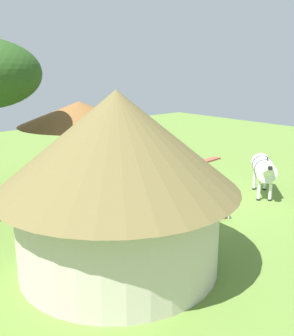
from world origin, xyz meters
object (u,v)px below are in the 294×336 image
patio_chair_east_end (57,185)px  striped_lounge_chair (218,207)px  zebra_nearest_camera (264,168)px  zebra_by_umbrella (163,168)px  thatched_hut (118,175)px  shade_umbrella (79,113)px  patio_chair_near_lawn (57,171)px  patio_dining_table (82,173)px  patio_chair_near_hut (104,169)px  patio_chair_west_end (113,181)px  guest_beside_umbrella (118,174)px

patio_chair_east_end → striped_lounge_chair: patio_chair_east_end is taller
zebra_nearest_camera → zebra_by_umbrella: zebra_by_umbrella is taller
thatched_hut → striped_lounge_chair: bearing=-82.7°
shade_umbrella → patio_chair_near_lawn: bearing=13.8°
shade_umbrella → patio_dining_table: size_ratio=2.63×
striped_lounge_chair → zebra_by_umbrella: size_ratio=0.42×
patio_dining_table → patio_chair_east_end: size_ratio=1.83×
patio_chair_near_hut → patio_chair_east_end: bearing=90.3°
patio_dining_table → patio_chair_east_end: (-0.40, 1.26, -0.14)m
patio_chair_west_end → patio_chair_near_lawn: size_ratio=1.00×
zebra_nearest_camera → patio_chair_west_end: bearing=7.1°
thatched_hut → shade_umbrella: 6.03m
striped_lounge_chair → zebra_by_umbrella: bearing=-48.4°
patio_chair_near_hut → patio_chair_near_lawn: same height
patio_chair_east_end → patio_chair_near_lawn: bearing=133.2°
guest_beside_umbrella → patio_chair_near_hut: bearing=-146.8°
thatched_hut → patio_chair_near_hut: size_ratio=5.96×
zebra_nearest_camera → patio_dining_table: bearing=2.0°
shade_umbrella → patio_chair_west_end: size_ratio=4.81×
patio_chair_near_lawn → guest_beside_umbrella: guest_beside_umbrella is taller
patio_chair_near_hut → zebra_by_umbrella: bearing=171.1°
patio_dining_table → thatched_hut: bearing=156.2°
shade_umbrella → striped_lounge_chair: shade_umbrella is taller
shade_umbrella → zebra_nearest_camera: shade_umbrella is taller
zebra_nearest_camera → patio_chair_near_lawn: bearing=-2.9°
patio_dining_table → zebra_by_umbrella: (-2.56, -1.69, 0.40)m
patio_chair_near_lawn → zebra_nearest_camera: (-6.02, -4.80, 0.48)m
thatched_hut → striped_lounge_chair: size_ratio=5.57×
thatched_hut → guest_beside_umbrella: bearing=-36.5°
patio_chair_near_lawn → guest_beside_umbrella: (-3.24, -0.50, 0.48)m
thatched_hut → zebra_nearest_camera: (0.75, -6.90, -1.19)m
guest_beside_umbrella → striped_lounge_chair: 3.47m
shade_umbrella → striped_lounge_chair: bearing=-160.1°
thatched_hut → patio_chair_east_end: (5.08, -1.16, -1.67)m
thatched_hut → zebra_nearest_camera: bearing=-83.8°
guest_beside_umbrella → patio_dining_table: bearing=-116.5°
zebra_by_umbrella → thatched_hut: bearing=138.3°
patio_chair_near_hut → striped_lounge_chair: (-5.33, -0.52, -0.27)m
shade_umbrella → patio_dining_table: shade_umbrella is taller
shade_umbrella → patio_chair_west_end: bearing=-157.4°
patio_dining_table → patio_chair_near_lawn: 1.33m
patio_chair_west_end → striped_lounge_chair: 3.94m
striped_lounge_chair → zebra_nearest_camera: 2.80m
patio_dining_table → patio_chair_east_end: 1.33m
shade_umbrella → patio_chair_near_lawn: shade_umbrella is taller
patio_chair_near_lawn → patio_chair_west_end: bearing=94.4°
shade_umbrella → patio_chair_west_end: (-1.22, -0.51, -2.32)m
patio_dining_table → zebra_by_umbrella: size_ratio=0.72×
shade_umbrella → zebra_nearest_camera: (-4.74, -4.48, -1.84)m
patio_dining_table → zebra_by_umbrella: bearing=-146.7°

